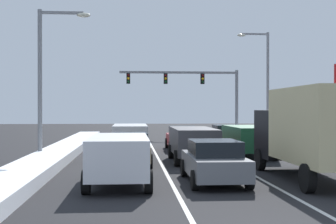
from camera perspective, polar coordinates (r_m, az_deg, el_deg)
ground_plane at (r=22.78m, az=3.43°, el=-6.21°), size 120.00×120.00×0.00m
lane_stripe_between_right_lane_and_center_lane at (r=26.38m, az=6.09°, el=-5.30°), size 0.14×37.33×0.01m
lane_stripe_between_center_lane_and_left_lane at (r=25.98m, az=-1.33°, el=-5.38°), size 0.14×37.33×0.01m
snow_bank_right_shoulder at (r=27.82m, az=16.92°, el=-4.55°), size 1.58×37.33×0.46m
snow_bank_left_shoulder at (r=26.21m, az=-13.02°, el=-4.83°), size 1.82×37.33×0.47m
box_truck_right_lane_nearest at (r=17.86m, az=17.18°, el=-1.93°), size 2.53×7.20×3.36m
suv_green_right_lane_second at (r=25.72m, az=9.71°, el=-3.19°), size 2.16×4.90×1.67m
sedan_maroon_right_lane_third at (r=32.53m, az=7.07°, el=-2.88°), size 2.00×4.50×1.51m
sedan_gray_center_lane_nearest at (r=16.76m, az=5.60°, el=-5.96°), size 2.00×4.50×1.51m
suv_charcoal_center_lane_second at (r=23.15m, az=3.06°, el=-3.58°), size 2.16×4.90×1.67m
sedan_red_center_lane_third at (r=29.77m, az=1.81°, el=-3.18°), size 2.00×4.50×1.51m
suv_white_left_lane_nearest at (r=16.23m, az=-5.98°, el=-5.28°), size 2.16×4.90×1.67m
sedan_tan_left_lane_second at (r=22.06m, az=-4.67°, el=-4.43°), size 2.00×4.50×1.51m
suv_silver_left_lane_third at (r=27.82m, az=-4.63°, el=-2.91°), size 2.16×4.90×1.67m
traffic_light_gantry at (r=43.22m, az=3.39°, el=3.20°), size 10.94×0.47×6.20m
street_lamp_right_mid at (r=39.29m, az=11.55°, el=4.24°), size 2.66×0.36×8.88m
street_lamp_left_mid at (r=24.72m, az=-14.42°, el=5.03°), size 2.66×0.36×7.67m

